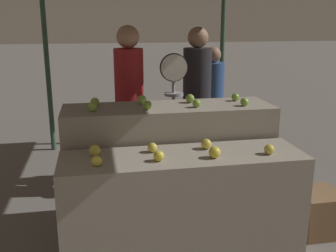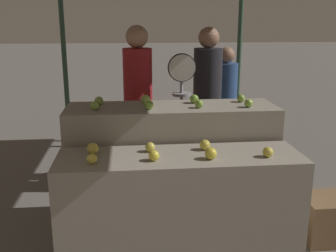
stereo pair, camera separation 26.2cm
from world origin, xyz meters
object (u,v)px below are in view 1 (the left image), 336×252
Objects in this scene: person_vendor_at_scale at (197,92)px; person_customer_left at (212,97)px; person_customer_right at (129,96)px; produce_scale at (174,93)px; wooden_crate_side at (319,212)px.

person_vendor_at_scale is 1.17× the size of person_customer_left.
person_customer_right reaches higher than person_vendor_at_scale.
person_customer_right reaches higher than produce_scale.
person_customer_right is at bearing 14.37° from person_vendor_at_scale.
person_customer_left is 1.35m from person_customer_right.
person_customer_right is (-0.46, 0.15, -0.05)m from produce_scale.
person_vendor_at_scale is at bearing -155.50° from person_customer_right.
person_vendor_at_scale is (0.35, 0.36, -0.07)m from produce_scale.
person_customer_left is at bearing -124.09° from person_vendor_at_scale.
produce_scale is 0.86× the size of person_vendor_at_scale.
person_customer_left reaches higher than wooden_crate_side.
produce_scale is 3.96× the size of wooden_crate_side.
person_vendor_at_scale is at bearing 44.02° from person_customer_left.
wooden_crate_side is (0.76, -1.47, -0.86)m from person_vendor_at_scale.
wooden_crate_side is (1.11, -1.11, -0.93)m from produce_scale.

